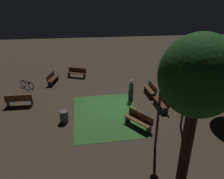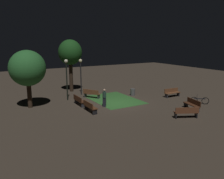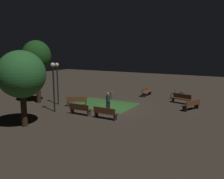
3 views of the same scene
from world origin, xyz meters
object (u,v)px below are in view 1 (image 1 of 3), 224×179
bench_path_side (162,102)px  lamp_post_path_center (187,82)px  bench_front_right (139,119)px  bench_by_lamp (151,89)px  bench_near_trees (52,78)px  bicycle (27,84)px  bench_corner (77,72)px  trash_bin (64,117)px  bench_front_left (19,100)px  tree_back_right (198,78)px  lamp_post_near_wall (160,98)px  pedestrian (131,90)px

bench_path_side → lamp_post_path_center: size_ratio=0.45×
bench_path_side → bench_front_right: 2.91m
bench_by_lamp → bench_near_trees: bearing=64.4°
bench_by_lamp → bicycle: size_ratio=1.39×
bench_corner → trash_bin: size_ratio=2.56×
bench_front_left → bench_path_side: bearing=-101.0°
bench_front_right → tree_back_right: tree_back_right is taller
bench_front_left → bench_corner: size_ratio=0.99×
bench_near_trees → trash_bin: size_ratio=2.60×
bench_corner → bench_near_trees: size_ratio=0.98×
lamp_post_near_wall → bench_front_right: bearing=9.7°
bench_front_left → lamp_post_path_center: lamp_post_path_center is taller
bench_path_side → bench_corner: bearing=37.5°
bench_by_lamp → pedestrian: (-0.77, 1.78, 0.37)m
bench_by_lamp → bench_near_trees: size_ratio=0.97×
bench_front_left → bench_corner: bearing=-35.7°
pedestrian → bench_front_left: bearing=87.5°
trash_bin → pedestrian: bearing=-64.2°
bench_path_side → bench_corner: 9.24m
tree_back_right → trash_bin: (5.24, 4.91, -4.02)m
bench_front_left → bench_front_right: same height
tree_back_right → lamp_post_path_center: 4.33m
bench_by_lamp → lamp_post_near_wall: lamp_post_near_wall is taller
bench_near_trees → pedestrian: (-4.51, -6.01, 0.37)m
lamp_post_path_center → bench_front_left: bearing=66.7°
lamp_post_path_center → trash_bin: size_ratio=5.58×
bench_corner → tree_back_right: (-13.31, -4.12, 3.89)m
bench_corner → trash_bin: (-8.07, 0.79, -0.12)m
bench_path_side → bicycle: size_ratio=1.39×
bench_path_side → lamp_post_near_wall: size_ratio=0.47×
bench_by_lamp → pedestrian: bearing=113.4°
bench_corner → pedestrian: bearing=-146.5°
bench_front_left → lamp_post_path_center: bearing=-113.3°
lamp_post_near_wall → tree_back_right: bearing=-171.5°
bench_path_side → lamp_post_near_wall: (-3.84, 1.84, 2.19)m
tree_back_right → pedestrian: tree_back_right is taller
bench_corner → lamp_post_near_wall: (-11.16, -3.80, 2.19)m
bench_corner → lamp_post_path_center: bearing=-148.8°
lamp_post_path_center → pedestrian: lamp_post_path_center is taller
bench_near_trees → tree_back_right: tree_back_right is taller
lamp_post_path_center → pedestrian: 4.77m
bench_by_lamp → bench_front_right: size_ratio=1.02×
bench_front_left → bench_near_trees: 4.53m
bench_corner → bench_near_trees: 2.52m
bench_front_left → lamp_post_near_wall: size_ratio=0.47×
bench_front_right → bicycle: bearing=46.9°
bench_near_trees → bench_by_lamp: bearing=-115.6°
bench_by_lamp → pedestrian: pedestrian is taller
lamp_post_near_wall → trash_bin: 6.00m
bench_by_lamp → bench_front_left: (-0.43, 9.56, 0.00)m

